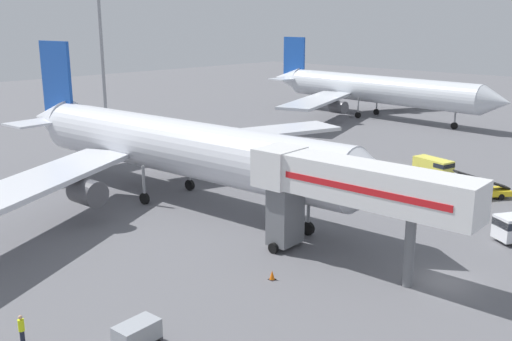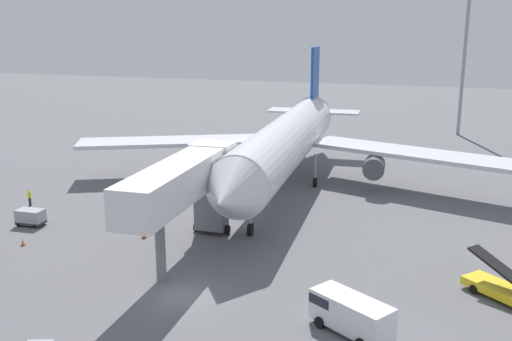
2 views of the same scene
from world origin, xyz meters
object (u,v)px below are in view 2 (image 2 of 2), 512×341
at_px(belt_loader_truck, 506,289).
at_px(apron_light_mast, 466,33).
at_px(safety_cone_bravo, 144,234).
at_px(service_van_mid_center, 349,312).
at_px(safety_cone_alpha, 23,242).
at_px(airplane_at_gate, 288,140).
at_px(baggage_cart_rear_left, 30,217).
at_px(ground_crew_worker_foreground, 29,197).
at_px(jet_bridge, 187,182).

bearing_deg(belt_loader_truck, apron_light_mast, 92.87).
xyz_separation_m(safety_cone_bravo, apron_light_mast, (24.80, 59.37, 16.02)).
height_order(belt_loader_truck, apron_light_mast, apron_light_mast).
relative_size(belt_loader_truck, apron_light_mast, 0.24).
height_order(service_van_mid_center, safety_cone_alpha, service_van_mid_center).
distance_m(airplane_at_gate, baggage_cart_rear_left, 27.29).
height_order(service_van_mid_center, ground_crew_worker_foreground, service_van_mid_center).
distance_m(belt_loader_truck, ground_crew_worker_foreground, 43.66).
distance_m(service_van_mid_center, safety_cone_bravo, 21.34).
relative_size(service_van_mid_center, apron_light_mast, 0.23).
relative_size(airplane_at_gate, belt_loader_truck, 9.11).
height_order(airplane_at_gate, baggage_cart_rear_left, airplane_at_gate).
bearing_deg(service_van_mid_center, ground_crew_worker_foreground, 157.87).
xyz_separation_m(jet_bridge, safety_cone_bravo, (-5.15, 1.98, -5.50)).
bearing_deg(service_van_mid_center, airplane_at_gate, 112.50).
bearing_deg(ground_crew_worker_foreground, safety_cone_alpha, -52.86).
bearing_deg(safety_cone_alpha, apron_light_mast, 62.58).
bearing_deg(baggage_cart_rear_left, jet_bridge, -5.34).
relative_size(belt_loader_truck, safety_cone_alpha, 10.27).
bearing_deg(apron_light_mast, service_van_mid_center, -94.79).
distance_m(belt_loader_truck, apron_light_mast, 63.76).
bearing_deg(baggage_cart_rear_left, airplane_at_gate, 47.61).
height_order(belt_loader_truck, safety_cone_alpha, belt_loader_truck).
height_order(baggage_cart_rear_left, apron_light_mast, apron_light_mast).
xyz_separation_m(belt_loader_truck, ground_crew_worker_foreground, (-43.15, 6.66, 0.18)).
bearing_deg(safety_cone_alpha, jet_bridge, 11.37).
bearing_deg(safety_cone_bravo, jet_bridge, -21.08).
height_order(ground_crew_worker_foreground, safety_cone_bravo, ground_crew_worker_foreground).
bearing_deg(jet_bridge, baggage_cart_rear_left, 174.66).
distance_m(safety_cone_alpha, safety_cone_bravo, 9.68).
distance_m(jet_bridge, ground_crew_worker_foreground, 21.91).
relative_size(airplane_at_gate, safety_cone_bravo, 76.06).
xyz_separation_m(belt_loader_truck, service_van_mid_center, (-8.88, -7.28, 0.49)).
height_order(airplane_at_gate, safety_cone_alpha, airplane_at_gate).
bearing_deg(jet_bridge, ground_crew_worker_foreground, 162.93).
height_order(jet_bridge, apron_light_mast, apron_light_mast).
distance_m(airplane_at_gate, jet_bridge, 21.50).
height_order(airplane_at_gate, ground_crew_worker_foreground, airplane_at_gate).
bearing_deg(baggage_cart_rear_left, safety_cone_alpha, -57.21).
bearing_deg(safety_cone_bravo, belt_loader_truck, -4.86).
bearing_deg(jet_bridge, apron_light_mast, 72.24).
relative_size(safety_cone_alpha, apron_light_mast, 0.02).
xyz_separation_m(baggage_cart_rear_left, ground_crew_worker_foreground, (-4.07, 4.74, 0.11)).
relative_size(jet_bridge, apron_light_mast, 0.72).
xyz_separation_m(airplane_at_gate, safety_cone_alpha, (-15.41, -24.15, -5.00)).
bearing_deg(ground_crew_worker_foreground, apron_light_mast, 53.98).
relative_size(belt_loader_truck, ground_crew_worker_foreground, 3.17).
xyz_separation_m(jet_bridge, belt_loader_truck, (22.74, -0.39, -5.09)).
bearing_deg(safety_cone_alpha, belt_loader_truck, 3.69).
bearing_deg(service_van_mid_center, apron_light_mast, 85.21).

